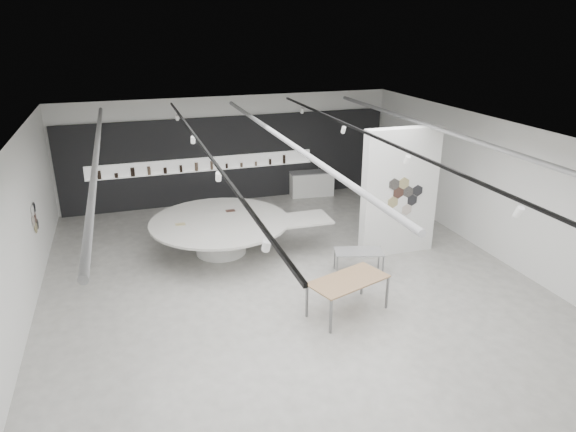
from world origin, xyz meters
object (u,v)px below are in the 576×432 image
object	(u,v)px
sample_table_stone	(359,253)
display_island	(223,231)
partition_column	(400,192)
sample_table_wood	(348,282)
kitchen_counter	(312,184)

from	to	relation	value
sample_table_stone	display_island	bearing A→B (deg)	142.29
partition_column	sample_table_wood	distance (m)	3.88
sample_table_wood	kitchen_counter	xyz separation A→B (m)	(2.17, 8.14, -0.32)
kitchen_counter	partition_column	bearing A→B (deg)	-79.21
partition_column	sample_table_stone	xyz separation A→B (m)	(-1.61, -0.92, -1.21)
display_island	sample_table_stone	distance (m)	3.92
display_island	sample_table_stone	size ratio (longest dim) A/B	3.66
sample_table_stone	kitchen_counter	distance (m)	6.55
partition_column	display_island	world-z (taller)	partition_column
sample_table_wood	display_island	bearing A→B (deg)	116.38
partition_column	kitchen_counter	xyz separation A→B (m)	(-0.51, 5.53, -1.33)
partition_column	display_island	bearing A→B (deg)	162.64
sample_table_wood	sample_table_stone	bearing A→B (deg)	57.53
display_island	kitchen_counter	world-z (taller)	kitchen_counter
display_island	kitchen_counter	bearing A→B (deg)	44.80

